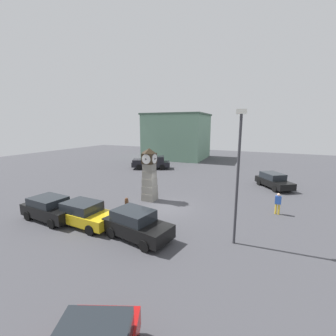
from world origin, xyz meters
TOP-DOWN VIEW (x-y plane):
  - ground_plane at (0.00, 0.00)m, footprint 85.56×85.56m
  - clock_tower at (-1.89, 1.16)m, footprint 1.30×1.34m
  - bollard_near_tower at (-0.63, -2.50)m, footprint 0.20×0.20m
  - bollard_mid_row at (-2.06, -2.00)m, footprint 0.28×0.28m
  - car_navy_sedan at (-6.07, -5.19)m, footprint 4.25×2.24m
  - car_near_tower at (-3.27, -4.91)m, footprint 4.16×2.12m
  - car_by_building at (0.70, -4.95)m, footprint 4.28×2.47m
  - car_far_lot at (7.80, 9.92)m, footprint 3.88×4.43m
  - pickup_truck at (-8.71, 13.66)m, footprint 5.87×4.26m
  - pedestrian_near_bench at (8.08, 2.33)m, footprint 0.43×0.28m
  - street_lamp_near_road at (5.87, -3.20)m, footprint 0.50×0.24m
  - warehouse_blue_far at (-9.51, 25.63)m, footprint 11.68×10.86m

SIDE VIEW (x-z plane):
  - ground_plane at x=0.00m, z-range 0.00..0.00m
  - bollard_near_tower at x=-0.63m, z-range 0.01..0.97m
  - bollard_mid_row at x=-2.06m, z-range 0.01..1.14m
  - car_far_lot at x=7.80m, z-range 0.01..1.53m
  - car_near_tower at x=-3.27m, z-range 0.01..1.53m
  - car_navy_sedan at x=-6.07m, z-range 0.02..1.55m
  - car_by_building at x=0.70m, z-range 0.00..1.64m
  - pedestrian_near_bench at x=8.08m, z-range 0.11..1.69m
  - pickup_truck at x=-8.71m, z-range 0.01..1.86m
  - clock_tower at x=-1.89m, z-range -0.05..4.46m
  - street_lamp_near_road at x=5.87m, z-range 0.51..7.68m
  - warehouse_blue_far at x=-9.51m, z-range 0.01..8.52m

